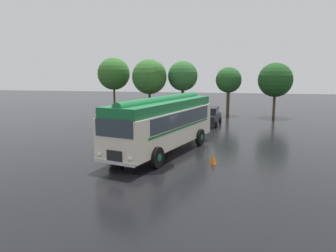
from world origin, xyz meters
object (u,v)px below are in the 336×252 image
object	(u,v)px
vintage_bus	(163,122)
car_far_right	(209,116)
car_mid_right	(184,114)
car_near_left	(128,114)
car_mid_left	(156,114)
traffic_cone	(213,159)

from	to	relation	value
vintage_bus	car_far_right	world-z (taller)	vintage_bus
car_mid_right	car_near_left	bearing A→B (deg)	-169.17
car_mid_left	car_far_right	distance (m)	5.39
car_mid_left	traffic_cone	distance (m)	15.50
vintage_bus	car_mid_right	size ratio (longest dim) A/B	2.36
car_mid_left	car_near_left	bearing A→B (deg)	-163.54
car_mid_right	traffic_cone	bearing A→B (deg)	-74.82
vintage_bus	car_near_left	xyz separation A→B (m)	(-6.01, 11.16, -1.05)
car_near_left	car_far_right	size ratio (longest dim) A/B	1.00
car_near_left	car_far_right	world-z (taller)	same
car_near_left	car_mid_left	bearing A→B (deg)	16.46
vintage_bus	car_near_left	bearing A→B (deg)	118.29
car_near_left	car_far_right	xyz separation A→B (m)	(7.94, 0.10, 0.00)
car_far_right	vintage_bus	bearing A→B (deg)	-99.76
vintage_bus	car_mid_right	distance (m)	12.25
vintage_bus	traffic_cone	bearing A→B (deg)	-32.43
vintage_bus	car_mid_right	world-z (taller)	vintage_bus
vintage_bus	car_far_right	distance (m)	11.47
vintage_bus	car_mid_left	distance (m)	12.45
car_near_left	car_far_right	bearing A→B (deg)	0.72
car_mid_left	car_mid_right	world-z (taller)	same
car_mid_right	car_far_right	bearing A→B (deg)	-19.92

